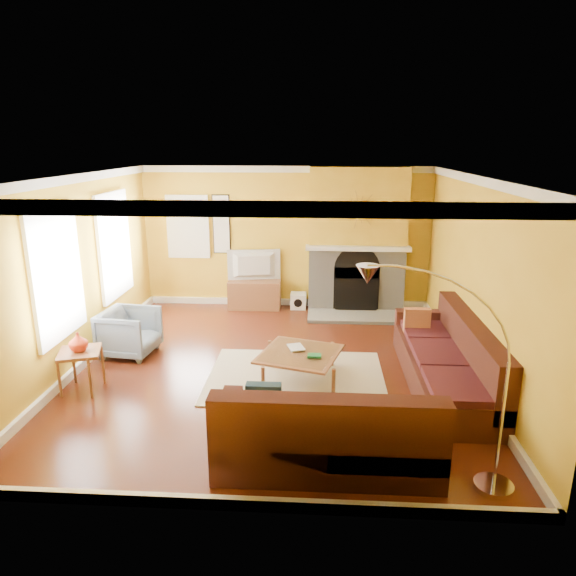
# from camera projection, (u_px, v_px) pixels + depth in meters

# --- Properties ---
(floor) EXTENTS (5.50, 6.00, 0.02)m
(floor) POSITION_uv_depth(u_px,v_px,m) (273.00, 368.00, 7.37)
(floor) COLOR #612714
(floor) RESTS_ON ground
(ceiling) EXTENTS (5.50, 6.00, 0.02)m
(ceiling) POSITION_uv_depth(u_px,v_px,m) (271.00, 175.00, 6.63)
(ceiling) COLOR white
(ceiling) RESTS_ON ground
(wall_back) EXTENTS (5.50, 0.02, 2.70)m
(wall_back) POSITION_uv_depth(u_px,v_px,m) (286.00, 238.00, 9.89)
(wall_back) COLOR gold
(wall_back) RESTS_ON ground
(wall_front) EXTENTS (5.50, 0.02, 2.70)m
(wall_front) POSITION_uv_depth(u_px,v_px,m) (237.00, 371.00, 4.11)
(wall_front) COLOR gold
(wall_front) RESTS_ON ground
(wall_left) EXTENTS (0.02, 6.00, 2.70)m
(wall_left) POSITION_uv_depth(u_px,v_px,m) (75.00, 274.00, 7.17)
(wall_left) COLOR gold
(wall_left) RESTS_ON ground
(wall_right) EXTENTS (0.02, 6.00, 2.70)m
(wall_right) POSITION_uv_depth(u_px,v_px,m) (478.00, 280.00, 6.84)
(wall_right) COLOR gold
(wall_right) RESTS_ON ground
(baseboard) EXTENTS (5.50, 6.00, 0.12)m
(baseboard) POSITION_uv_depth(u_px,v_px,m) (273.00, 364.00, 7.35)
(baseboard) COLOR white
(baseboard) RESTS_ON floor
(crown_molding) EXTENTS (5.50, 6.00, 0.12)m
(crown_molding) POSITION_uv_depth(u_px,v_px,m) (271.00, 181.00, 6.65)
(crown_molding) COLOR white
(crown_molding) RESTS_ON ceiling
(window_left_near) EXTENTS (0.06, 1.22, 1.72)m
(window_left_near) POSITION_uv_depth(u_px,v_px,m) (113.00, 245.00, 8.37)
(window_left_near) COLOR white
(window_left_near) RESTS_ON wall_left
(window_left_far) EXTENTS (0.06, 1.22, 1.72)m
(window_left_far) POSITION_uv_depth(u_px,v_px,m) (56.00, 274.00, 6.55)
(window_left_far) COLOR white
(window_left_far) RESTS_ON wall_left
(window_back) EXTENTS (0.82, 0.06, 1.22)m
(window_back) POSITION_uv_depth(u_px,v_px,m) (188.00, 227.00, 9.90)
(window_back) COLOR white
(window_back) RESTS_ON wall_back
(wall_art) EXTENTS (0.34, 0.04, 1.14)m
(wall_art) POSITION_uv_depth(u_px,v_px,m) (221.00, 224.00, 9.86)
(wall_art) COLOR white
(wall_art) RESTS_ON wall_back
(fireplace) EXTENTS (1.80, 0.40, 2.70)m
(fireplace) POSITION_uv_depth(u_px,v_px,m) (357.00, 240.00, 9.61)
(fireplace) COLOR #9B9993
(fireplace) RESTS_ON floor
(mantel) EXTENTS (1.92, 0.22, 0.08)m
(mantel) POSITION_uv_depth(u_px,v_px,m) (358.00, 248.00, 9.41)
(mantel) COLOR white
(mantel) RESTS_ON fireplace
(hearth) EXTENTS (1.80, 0.70, 0.06)m
(hearth) POSITION_uv_depth(u_px,v_px,m) (357.00, 316.00, 9.44)
(hearth) COLOR #9B9993
(hearth) RESTS_ON floor
(sunburst) EXTENTS (0.70, 0.04, 0.70)m
(sunburst) POSITION_uv_depth(u_px,v_px,m) (359.00, 210.00, 9.23)
(sunburst) COLOR olive
(sunburst) RESTS_ON fireplace
(rug) EXTENTS (2.40, 1.80, 0.02)m
(rug) POSITION_uv_depth(u_px,v_px,m) (296.00, 377.00, 7.06)
(rug) COLOR beige
(rug) RESTS_ON floor
(sectional_sofa) EXTENTS (3.10, 3.70, 0.90)m
(sectional_sofa) POSITION_uv_depth(u_px,v_px,m) (362.00, 366.00, 6.36)
(sectional_sofa) COLOR #411B15
(sectional_sofa) RESTS_ON floor
(coffee_table) EXTENTS (1.24, 1.24, 0.40)m
(coffee_table) POSITION_uv_depth(u_px,v_px,m) (299.00, 366.00, 6.96)
(coffee_table) COLOR white
(coffee_table) RESTS_ON floor
(media_console) EXTENTS (1.00, 0.45, 0.55)m
(media_console) POSITION_uv_depth(u_px,v_px,m) (255.00, 294.00, 9.97)
(media_console) COLOR brown
(media_console) RESTS_ON floor
(tv) EXTENTS (1.03, 0.30, 0.59)m
(tv) POSITION_uv_depth(u_px,v_px,m) (254.00, 266.00, 9.82)
(tv) COLOR black
(tv) RESTS_ON media_console
(subwoofer) EXTENTS (0.30, 0.30, 0.30)m
(subwoofer) POSITION_uv_depth(u_px,v_px,m) (298.00, 301.00, 9.98)
(subwoofer) COLOR white
(subwoofer) RESTS_ON floor
(armchair) EXTENTS (0.87, 0.85, 0.71)m
(armchair) POSITION_uv_depth(u_px,v_px,m) (130.00, 332.00, 7.74)
(armchair) COLOR slate
(armchair) RESTS_ON floor
(side_table) EXTENTS (0.63, 0.63, 0.55)m
(side_table) POSITION_uv_depth(u_px,v_px,m) (82.00, 371.00, 6.62)
(side_table) COLOR brown
(side_table) RESTS_ON floor
(vase) EXTENTS (0.25, 0.25, 0.25)m
(vase) POSITION_uv_depth(u_px,v_px,m) (78.00, 342.00, 6.51)
(vase) COLOR red
(vase) RESTS_ON side_table
(book) EXTENTS (0.27, 0.32, 0.03)m
(book) POSITION_uv_depth(u_px,v_px,m) (289.00, 348.00, 7.00)
(book) COLOR white
(book) RESTS_ON coffee_table
(arc_lamp) EXTENTS (1.35, 0.36, 2.12)m
(arc_lamp) POSITION_uv_depth(u_px,v_px,m) (440.00, 384.00, 4.53)
(arc_lamp) COLOR silver
(arc_lamp) RESTS_ON floor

